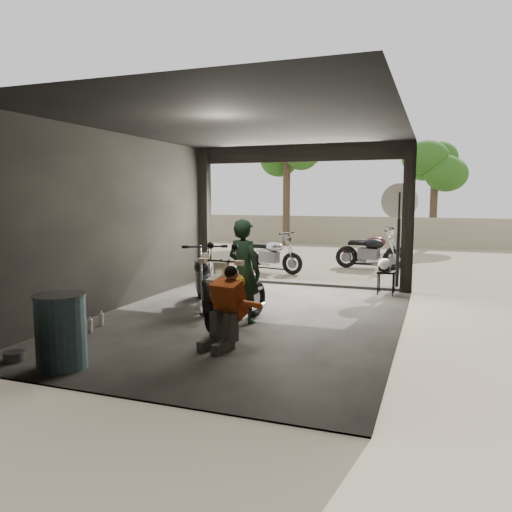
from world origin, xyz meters
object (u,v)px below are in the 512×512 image
Objects in this scene: outside_bike_c at (370,249)px; stool at (386,275)px; main_bike at (238,290)px; outside_bike_a at (271,252)px; outside_bike_b at (371,247)px; left_bike at (203,275)px; sign_post at (399,219)px; rider at (244,272)px; oil_drum at (61,333)px; mechanic at (224,310)px; helmet at (385,265)px.

outside_bike_c is 3.37× the size of stool.
outside_bike_c is (1.19, 7.05, 0.01)m from main_bike.
outside_bike_a is 0.94× the size of outside_bike_b.
left_bike is 0.76× the size of sign_post.
sign_post reaches higher than rider.
main_bike is 1.88× the size of oil_drum.
main_bike is 1.57× the size of mechanic.
mechanic is at bearing 118.97° from rider.
sign_post reaches higher than outside_bike_a.
left_bike is 1.02× the size of outside_bike_b.
left_bike is at bearing -18.23° from rider.
outside_bike_b is at bearing -80.27° from rider.
mechanic is at bearing 177.80° from outside_bike_c.
mechanic is 0.46× the size of sign_post.
left_bike is 1.05× the size of rider.
sign_post is at bearing 67.90° from main_bike.
outside_bike_c is at bearing 103.79° from sign_post.
outside_bike_b reaches higher than mechanic.
rider reaches higher than mechanic.
outside_bike_a is 5.44m from rider.
outside_bike_c reaches higher than helmet.
rider is at bearing 81.06° from main_bike.
oil_drum is 0.39× the size of sign_post.
outside_bike_a is (-0.11, 4.39, -0.05)m from left_bike.
helmet is at bearing 62.08° from oil_drum.
outside_bike_c is 0.99× the size of rider.
main_bike is 1.26m from mechanic.
outside_bike_a is at bearing 61.41° from left_bike.
oil_drum is at bearing -102.66° from helmet.
sign_post is (3.30, 2.98, 0.97)m from left_bike.
oil_drum is (0.03, -8.07, -0.11)m from outside_bike_a.
sign_post is (0.21, 0.68, 0.94)m from helmet.
rider is at bearing 174.54° from outside_bike_c.
outside_bike_c reaches higher than mechanic.
mechanic is 2.06m from oil_drum.
outside_bike_c is 6.99m from rider.
helmet is (1.67, 4.56, 0.10)m from mechanic.
oil_drum reaches higher than helmet.
left_bike is at bearing 143.28° from main_bike.
outside_bike_a reaches higher than helmet.
left_bike is at bearing -143.39° from stool.
outside_bike_a reaches higher than stool.
rider is at bearing -67.11° from left_bike.
helmet is at bearing -143.14° from stool.
outside_bike_c reaches higher than main_bike.
outside_bike_b is 1.03× the size of rider.
sign_post reaches higher than outside_bike_b.
outside_bike_a is 0.98× the size of outside_bike_c.
outside_bike_a reaches higher than oil_drum.
outside_bike_b is (2.43, 1.92, 0.04)m from outside_bike_a.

